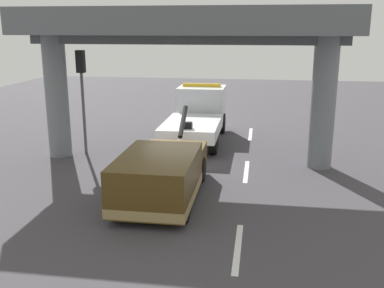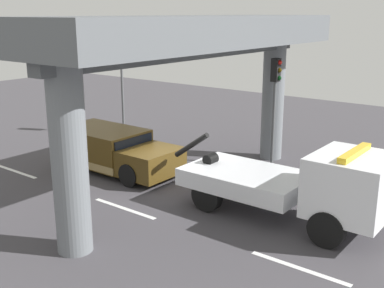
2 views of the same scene
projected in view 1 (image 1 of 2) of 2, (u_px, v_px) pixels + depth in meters
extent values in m
cube|color=#423F44|center=(180.00, 169.00, 16.98)|extent=(60.00, 40.00, 0.10)
cube|color=silver|center=(238.00, 248.00, 10.87)|extent=(2.60, 0.16, 0.01)
cube|color=silver|center=(246.00, 171.00, 16.60)|extent=(2.60, 0.16, 0.01)
cube|color=silver|center=(250.00, 134.00, 22.33)|extent=(2.60, 0.16, 0.01)
cube|color=white|center=(192.00, 128.00, 19.53)|extent=(3.85, 2.41, 0.55)
cube|color=white|center=(202.00, 103.00, 22.57)|extent=(2.05, 2.31, 1.65)
cube|color=black|center=(203.00, 94.00, 23.06)|extent=(0.06, 2.21, 0.66)
cube|color=#196B9E|center=(165.00, 129.00, 19.73)|extent=(3.65, 0.03, 0.20)
cylinder|color=black|center=(183.00, 122.00, 17.25)|extent=(1.41, 0.18, 1.07)
cylinder|color=black|center=(186.00, 126.00, 18.11)|extent=(0.36, 0.45, 0.36)
cube|color=yellow|center=(202.00, 85.00, 22.34)|extent=(0.24, 1.92, 0.16)
cylinder|color=black|center=(181.00, 122.00, 22.78)|extent=(1.00, 0.32, 1.00)
cylinder|color=black|center=(222.00, 123.00, 22.47)|extent=(1.00, 0.32, 1.00)
cylinder|color=black|center=(165.00, 141.00, 19.06)|extent=(1.00, 0.32, 1.00)
cylinder|color=black|center=(213.00, 142.00, 18.75)|extent=(1.00, 0.32, 1.00)
cube|color=#4C3814|center=(157.00, 178.00, 13.16)|extent=(3.46, 2.21, 1.35)
cube|color=#4C3814|center=(174.00, 159.00, 15.69)|extent=(1.73, 2.12, 0.95)
cube|color=black|center=(169.00, 152.00, 14.75)|extent=(0.06, 1.94, 0.59)
cube|color=#9E8451|center=(158.00, 193.00, 13.29)|extent=(3.48, 2.22, 0.28)
cylinder|color=black|center=(147.00, 167.00, 15.76)|extent=(0.84, 0.28, 0.84)
cylinder|color=black|center=(201.00, 169.00, 15.47)|extent=(0.84, 0.28, 0.84)
cylinder|color=black|center=(117.00, 203.00, 12.52)|extent=(0.84, 0.28, 0.84)
cylinder|color=black|center=(184.00, 207.00, 12.23)|extent=(0.84, 0.28, 0.84)
cylinder|color=slate|center=(57.00, 97.00, 18.03)|extent=(0.91, 0.91, 4.93)
cylinder|color=slate|center=(323.00, 103.00, 16.49)|extent=(0.91, 0.91, 4.93)
cube|color=#5B5F63|center=(184.00, 21.00, 16.51)|extent=(3.60, 12.47, 0.97)
cube|color=#4A4E52|center=(184.00, 40.00, 16.68)|extent=(0.50, 12.07, 0.36)
cylinder|color=#515456|center=(84.00, 114.00, 18.60)|extent=(0.12, 0.12, 3.40)
cube|color=black|center=(81.00, 61.00, 18.05)|extent=(0.28, 0.32, 0.90)
sphere|color=red|center=(82.00, 54.00, 18.13)|extent=(0.18, 0.18, 0.18)
sphere|color=#3A2D06|center=(82.00, 61.00, 18.21)|extent=(0.18, 0.18, 0.18)
sphere|color=black|center=(83.00, 69.00, 18.28)|extent=(0.18, 0.18, 0.18)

